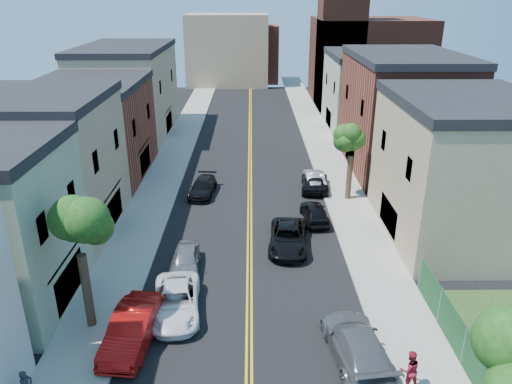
{
  "coord_description": "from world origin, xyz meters",
  "views": [
    {
      "loc": [
        0.14,
        -6.27,
        15.64
      ],
      "look_at": [
        0.47,
        26.84,
        2.0
      ],
      "focal_mm": 34.35,
      "sensor_mm": 36.0,
      "label": 1
    }
  ],
  "objects_px": {
    "white_pickup": "(176,301)",
    "silver_car_right": "(314,179)",
    "black_car_right": "(315,212)",
    "black_car_left": "(203,187)",
    "pedestrian_right": "(410,369)",
    "grey_car_left": "(186,260)",
    "black_suv_lane": "(288,238)",
    "red_sedan": "(133,328)",
    "dark_car_right_far": "(315,182)",
    "grey_car_right": "(357,345)"
  },
  "relations": [
    {
      "from": "grey_car_left",
      "to": "silver_car_right",
      "type": "distance_m",
      "value": 16.41
    },
    {
      "from": "dark_car_right_far",
      "to": "red_sedan",
      "type": "bearing_deg",
      "value": 66.21
    },
    {
      "from": "red_sedan",
      "to": "black_suv_lane",
      "type": "bearing_deg",
      "value": 55.51
    },
    {
      "from": "grey_car_left",
      "to": "dark_car_right_far",
      "type": "distance_m",
      "value": 15.9
    },
    {
      "from": "grey_car_left",
      "to": "black_suv_lane",
      "type": "bearing_deg",
      "value": 20.36
    },
    {
      "from": "white_pickup",
      "to": "black_car_right",
      "type": "relative_size",
      "value": 1.25
    },
    {
      "from": "dark_car_right_far",
      "to": "black_car_left",
      "type": "bearing_deg",
      "value": 12.28
    },
    {
      "from": "black_car_right",
      "to": "silver_car_right",
      "type": "bearing_deg",
      "value": -100.47
    },
    {
      "from": "grey_car_left",
      "to": "pedestrian_right",
      "type": "relative_size",
      "value": 2.22
    },
    {
      "from": "grey_car_right",
      "to": "black_suv_lane",
      "type": "distance_m",
      "value": 10.86
    },
    {
      "from": "silver_car_right",
      "to": "grey_car_right",
      "type": "bearing_deg",
      "value": 87.7
    },
    {
      "from": "white_pickup",
      "to": "black_car_right",
      "type": "height_order",
      "value": "white_pickup"
    },
    {
      "from": "black_suv_lane",
      "to": "pedestrian_right",
      "type": "bearing_deg",
      "value": -66.17
    },
    {
      "from": "dark_car_right_far",
      "to": "white_pickup",
      "type": "bearing_deg",
      "value": 67.22
    },
    {
      "from": "grey_car_left",
      "to": "pedestrian_right",
      "type": "bearing_deg",
      "value": -45.39
    },
    {
      "from": "red_sedan",
      "to": "grey_car_right",
      "type": "bearing_deg",
      "value": -0.81
    },
    {
      "from": "pedestrian_right",
      "to": "black_suv_lane",
      "type": "bearing_deg",
      "value": -79.07
    },
    {
      "from": "red_sedan",
      "to": "pedestrian_right",
      "type": "bearing_deg",
      "value": -7.88
    },
    {
      "from": "black_car_right",
      "to": "dark_car_right_far",
      "type": "bearing_deg",
      "value": -101.11
    },
    {
      "from": "black_car_left",
      "to": "silver_car_right",
      "type": "relative_size",
      "value": 1.04
    },
    {
      "from": "black_car_right",
      "to": "black_car_left",
      "type": "bearing_deg",
      "value": -34.91
    },
    {
      "from": "grey_car_right",
      "to": "black_car_right",
      "type": "distance_m",
      "value": 14.58
    },
    {
      "from": "grey_car_right",
      "to": "black_suv_lane",
      "type": "bearing_deg",
      "value": -84.12
    },
    {
      "from": "dark_car_right_far",
      "to": "pedestrian_right",
      "type": "xyz_separation_m",
      "value": [
        1.2,
        -22.59,
        0.39
      ]
    },
    {
      "from": "white_pickup",
      "to": "black_suv_lane",
      "type": "xyz_separation_m",
      "value": [
        6.33,
        7.0,
        0.01
      ]
    },
    {
      "from": "grey_car_left",
      "to": "dark_car_right_far",
      "type": "height_order",
      "value": "grey_car_left"
    },
    {
      "from": "white_pickup",
      "to": "black_suv_lane",
      "type": "bearing_deg",
      "value": 42.78
    },
    {
      "from": "white_pickup",
      "to": "dark_car_right_far",
      "type": "distance_m",
      "value": 19.55
    },
    {
      "from": "white_pickup",
      "to": "grey_car_right",
      "type": "distance_m",
      "value": 9.41
    },
    {
      "from": "black_suv_lane",
      "to": "black_car_right",
      "type": "bearing_deg",
      "value": 66.12
    },
    {
      "from": "red_sedan",
      "to": "grey_car_left",
      "type": "height_order",
      "value": "red_sedan"
    },
    {
      "from": "white_pickup",
      "to": "silver_car_right",
      "type": "distance_m",
      "value": 20.11
    },
    {
      "from": "black_car_left",
      "to": "dark_car_right_far",
      "type": "xyz_separation_m",
      "value": [
        9.38,
        1.1,
        -0.0
      ]
    },
    {
      "from": "white_pickup",
      "to": "black_car_right",
      "type": "xyz_separation_m",
      "value": [
        8.54,
        10.98,
        -0.01
      ]
    },
    {
      "from": "black_car_right",
      "to": "grey_car_left",
      "type": "bearing_deg",
      "value": 33.82
    },
    {
      "from": "grey_car_left",
      "to": "silver_car_right",
      "type": "relative_size",
      "value": 0.91
    },
    {
      "from": "black_car_left",
      "to": "pedestrian_right",
      "type": "height_order",
      "value": "pedestrian_right"
    },
    {
      "from": "pedestrian_right",
      "to": "black_car_right",
      "type": "bearing_deg",
      "value": -90.86
    },
    {
      "from": "red_sedan",
      "to": "black_car_left",
      "type": "xyz_separation_m",
      "value": [
        1.62,
        18.42,
        -0.2
      ]
    },
    {
      "from": "red_sedan",
      "to": "black_suv_lane",
      "type": "height_order",
      "value": "red_sedan"
    },
    {
      "from": "black_car_left",
      "to": "black_suv_lane",
      "type": "bearing_deg",
      "value": -48.92
    },
    {
      "from": "white_pickup",
      "to": "silver_car_right",
      "type": "relative_size",
      "value": 1.19
    },
    {
      "from": "black_suv_lane",
      "to": "black_car_left",
      "type": "bearing_deg",
      "value": 130.33
    },
    {
      "from": "black_suv_lane",
      "to": "grey_car_right",
      "type": "bearing_deg",
      "value": -72.23
    },
    {
      "from": "black_car_left",
      "to": "black_car_right",
      "type": "relative_size",
      "value": 1.09
    },
    {
      "from": "black_car_left",
      "to": "dark_car_right_far",
      "type": "height_order",
      "value": "same"
    },
    {
      "from": "dark_car_right_far",
      "to": "black_car_right",
      "type": "bearing_deg",
      "value": 88.67
    },
    {
      "from": "grey_car_right",
      "to": "dark_car_right_far",
      "type": "bearing_deg",
      "value": -98.35
    },
    {
      "from": "white_pickup",
      "to": "black_car_left",
      "type": "distance_m",
      "value": 16.11
    },
    {
      "from": "black_car_right",
      "to": "silver_car_right",
      "type": "xyz_separation_m",
      "value": [
        0.76,
        6.86,
        0.01
      ]
    }
  ]
}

